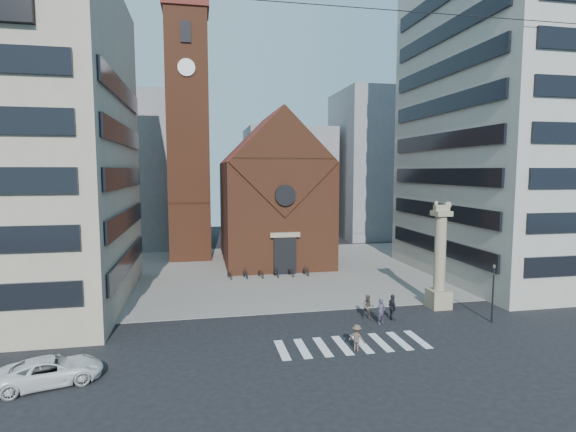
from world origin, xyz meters
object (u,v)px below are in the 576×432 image
at_px(white_car, 51,371).
at_px(pedestrian_2, 392,307).
at_px(traffic_light, 493,292).
at_px(lion_column, 440,266).
at_px(pedestrian_1, 368,307).
at_px(scooter_0, 230,275).
at_px(pedestrian_0, 381,311).

height_order(white_car, pedestrian_2, pedestrian_2).
distance_m(traffic_light, white_car, 28.96).
xyz_separation_m(lion_column, white_car, (-26.66, -7.96, -2.75)).
bearing_deg(white_car, traffic_light, -97.64).
bearing_deg(pedestrian_1, scooter_0, 133.71).
xyz_separation_m(lion_column, pedestrian_1, (-6.63, -1.54, -2.53)).
relative_size(traffic_light, pedestrian_1, 2.32).
bearing_deg(white_car, pedestrian_2, -90.44).
distance_m(lion_column, white_car, 27.96).
xyz_separation_m(traffic_light, pedestrian_2, (-6.95, 1.88, -1.31)).
bearing_deg(lion_column, pedestrian_1, -166.92).
xyz_separation_m(traffic_light, pedestrian_1, (-8.62, 2.46, -1.36)).
bearing_deg(white_car, scooter_0, -42.72).
distance_m(pedestrian_0, pedestrian_1, 1.27).
xyz_separation_m(traffic_light, scooter_0, (-17.93, 16.89, -1.80)).
bearing_deg(pedestrian_2, pedestrian_0, 117.45).
bearing_deg(white_car, lion_column, -88.88).
bearing_deg(white_car, pedestrian_1, -87.74).
xyz_separation_m(white_car, pedestrian_1, (20.03, 6.42, 0.22)).
height_order(pedestrian_1, scooter_0, pedestrian_1).
relative_size(white_car, pedestrian_2, 2.58).
relative_size(white_car, scooter_0, 3.00).
bearing_deg(pedestrian_2, traffic_light, -104.56).
bearing_deg(traffic_light, lion_column, 116.46).
bearing_deg(scooter_0, traffic_light, -55.20).
height_order(white_car, scooter_0, white_car).
height_order(lion_column, pedestrian_0, lion_column).
distance_m(white_car, pedestrian_0, 21.25).
xyz_separation_m(pedestrian_2, scooter_0, (-10.98, 15.00, -0.49)).
bearing_deg(scooter_0, lion_column, -50.87).
relative_size(white_car, pedestrian_0, 2.74).
relative_size(pedestrian_0, scooter_0, 1.09).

